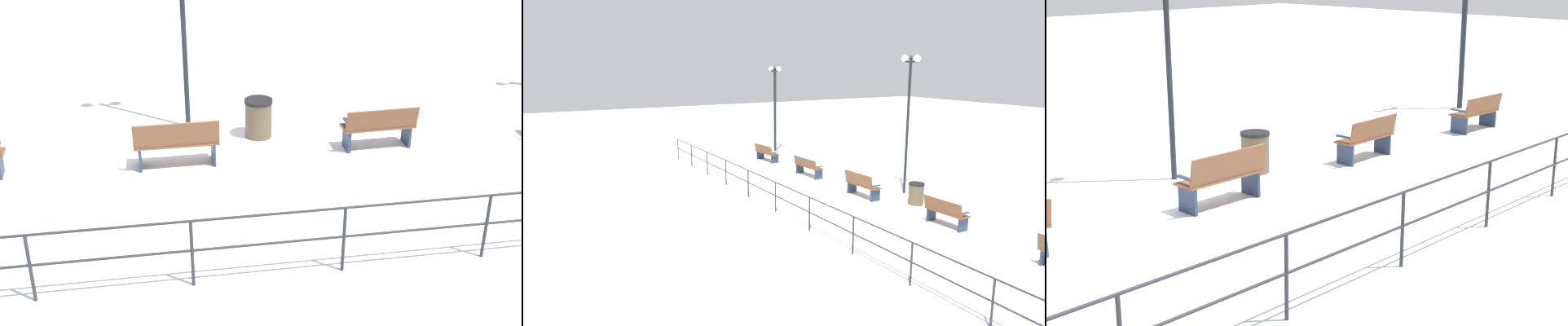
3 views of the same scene
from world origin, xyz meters
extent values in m
plane|color=white|center=(0.00, 0.00, 0.00)|extent=(80.00, 80.00, 0.00)
cube|color=brown|center=(-0.07, -7.74, 0.42)|extent=(0.54, 1.39, 0.04)
cube|color=brown|center=(-0.32, -7.73, 0.64)|extent=(0.15, 1.38, 0.40)
cube|color=#23334C|center=(-0.09, -8.33, 0.21)|extent=(0.45, 0.07, 0.42)
cube|color=#23334C|center=(-0.05, -7.15, 0.21)|extent=(0.45, 0.07, 0.42)
cube|color=#23334C|center=(-0.07, -8.33, 0.54)|extent=(0.45, 0.09, 0.04)
cube|color=#23334C|center=(-0.03, -7.15, 0.54)|extent=(0.45, 0.09, 0.04)
cube|color=brown|center=(0.06, -3.87, 0.44)|extent=(0.50, 1.43, 0.04)
cube|color=brown|center=(-0.17, -3.88, 0.67)|extent=(0.15, 1.42, 0.42)
cube|color=#23334C|center=(0.08, -4.48, 0.22)|extent=(0.41, 0.06, 0.44)
cube|color=#23334C|center=(0.03, -3.26, 0.22)|extent=(0.41, 0.06, 0.44)
cube|color=#23334C|center=(0.10, -4.48, 0.56)|extent=(0.41, 0.08, 0.04)
cube|color=#23334C|center=(0.05, -3.26, 0.56)|extent=(0.41, 0.08, 0.04)
cube|color=brown|center=(-0.09, 0.00, 0.46)|extent=(0.50, 1.55, 0.04)
cube|color=brown|center=(-0.34, 0.00, 0.72)|extent=(0.13, 1.55, 0.47)
cube|color=#23334C|center=(-0.08, -0.67, 0.23)|extent=(0.44, 0.05, 0.46)
cube|color=#23334C|center=(-0.10, 0.67, 0.23)|extent=(0.44, 0.05, 0.46)
cube|color=#23334C|center=(-0.06, -0.67, 0.58)|extent=(0.44, 0.07, 0.04)
cube|color=#23334C|center=(-0.08, 0.67, 0.58)|extent=(0.44, 0.07, 0.04)
cylinder|color=black|center=(1.65, -9.80, 2.15)|extent=(0.15, 0.15, 4.31)
cylinder|color=black|center=(1.65, -0.33, 2.55)|extent=(0.10, 0.10, 5.09)
cylinder|color=#26282D|center=(-3.83, -4.23, 0.51)|extent=(0.05, 0.05, 1.03)
cylinder|color=#26282D|center=(-3.83, -2.12, 0.51)|extent=(0.05, 0.05, 1.03)
cylinder|color=#26282D|center=(-3.83, 0.00, 0.51)|extent=(0.05, 0.05, 1.03)
cylinder|color=#26282D|center=(-3.83, 2.12, 0.51)|extent=(0.05, 0.05, 1.03)
cylinder|color=#26282D|center=(-3.83, 0.00, 1.03)|extent=(0.04, 21.16, 0.04)
cylinder|color=#26282D|center=(-3.83, 0.00, 0.57)|extent=(0.04, 21.16, 0.04)
cylinder|color=brown|center=(0.92, -1.69, 0.36)|extent=(0.54, 0.54, 0.72)
cylinder|color=black|center=(0.92, -1.69, 0.75)|extent=(0.56, 0.56, 0.06)
camera|label=1|loc=(-11.82, 0.39, 5.88)|focal=48.48mm
camera|label=2|loc=(-11.36, -13.78, 4.96)|focal=33.45mm
camera|label=3|loc=(-9.36, 7.46, 3.95)|focal=51.59mm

